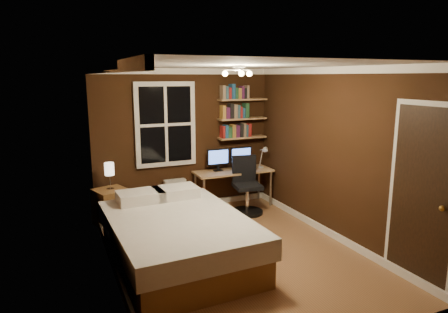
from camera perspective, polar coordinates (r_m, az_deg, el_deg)
name	(u,v)px	position (r m, az deg, el deg)	size (l,w,h in m)	color
floor	(234,253)	(5.61, 1.46, -13.57)	(4.20, 4.20, 0.00)	brown
wall_back	(185,140)	(7.13, -5.64, 2.33)	(3.20, 0.04, 2.50)	black
wall_left	(108,175)	(4.77, -16.18, -2.60)	(0.04, 4.20, 2.50)	black
wall_right	(334,154)	(6.05, 15.39, 0.34)	(0.04, 4.20, 2.50)	black
ceiling	(235,65)	(5.09, 1.60, 12.89)	(3.20, 4.20, 0.02)	white
window	(166,125)	(6.96, -8.35, 4.53)	(1.06, 0.06, 1.46)	white
door	(421,198)	(5.02, 26.32, -5.33)	(0.03, 0.82, 2.05)	black
door_knob	(442,208)	(4.82, 28.71, -6.53)	(0.06, 0.06, 0.06)	#B58635
ceiling_fixture	(239,73)	(5.00, 2.09, 11.77)	(0.44, 0.44, 0.18)	beige
bookshelf_lower	(242,137)	(7.42, 2.61, 2.73)	(0.92, 0.22, 0.03)	tan
books_row_lower	(242,131)	(7.40, 2.62, 3.72)	(0.54, 0.16, 0.23)	maroon
bookshelf_middle	(242,119)	(7.38, 2.63, 5.42)	(0.92, 0.22, 0.03)	tan
books_row_middle	(242,112)	(7.37, 2.64, 6.42)	(0.48, 0.16, 0.23)	navy
bookshelf_upper	(242,100)	(7.35, 2.66, 8.13)	(0.92, 0.22, 0.03)	tan
books_row_upper	(243,92)	(7.34, 2.67, 9.15)	(0.54, 0.16, 0.23)	#22502E
bed	(178,238)	(5.26, -6.63, -11.50)	(1.71, 2.31, 0.77)	brown
nightstand	(111,207)	(6.72, -15.78, -6.97)	(0.48, 0.48, 0.59)	brown
bedside_lamp	(110,176)	(6.58, -16.02, -2.72)	(0.15, 0.15, 0.43)	#F3E5CA
radiator	(175,195)	(7.18, -7.00, -5.52)	(0.38, 0.13, 0.58)	beige
desk	(233,174)	(7.29, 1.34, -2.47)	(1.44, 0.54, 0.68)	tan
monitor_left	(218,160)	(7.19, -0.85, -0.50)	(0.42, 0.12, 0.41)	black
monitor_right	(241,158)	(7.37, 2.43, -0.20)	(0.42, 0.12, 0.41)	black
desk_lamp	(263,157)	(7.42, 5.62, -0.04)	(0.14, 0.32, 0.44)	silver
office_chair	(246,192)	(7.03, 3.23, -5.03)	(0.55, 0.55, 1.00)	black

